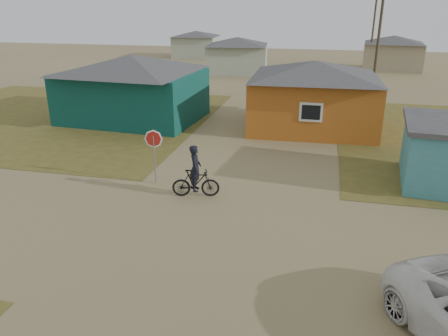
# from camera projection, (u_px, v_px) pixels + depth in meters

# --- Properties ---
(ground) EXTENTS (120.00, 120.00, 0.00)m
(ground) POSITION_uv_depth(u_px,v_px,m) (211.00, 241.00, 13.62)
(ground) COLOR #8A794F
(grass_nw) EXTENTS (20.00, 18.00, 0.00)m
(grass_nw) POSITION_uv_depth(u_px,v_px,m) (53.00, 116.00, 28.38)
(grass_nw) COLOR brown
(grass_nw) RESTS_ON ground
(house_teal) EXTENTS (8.93, 7.08, 4.00)m
(house_teal) POSITION_uv_depth(u_px,v_px,m) (133.00, 87.00, 26.95)
(house_teal) COLOR #0B3D36
(house_teal) RESTS_ON ground
(house_yellow) EXTENTS (7.72, 6.76, 3.90)m
(house_yellow) POSITION_uv_depth(u_px,v_px,m) (314.00, 94.00, 25.11)
(house_yellow) COLOR #AB5A1A
(house_yellow) RESTS_ON ground
(house_pale_west) EXTENTS (7.04, 6.15, 3.60)m
(house_pale_west) POSITION_uv_depth(u_px,v_px,m) (237.00, 54.00, 45.16)
(house_pale_west) COLOR #9DA58E
(house_pale_west) RESTS_ON ground
(house_beige_east) EXTENTS (6.95, 6.05, 3.60)m
(house_beige_east) POSITION_uv_depth(u_px,v_px,m) (393.00, 52.00, 47.26)
(house_beige_east) COLOR tan
(house_beige_east) RESTS_ON ground
(house_pale_north) EXTENTS (6.28, 5.81, 3.40)m
(house_pale_north) POSITION_uv_depth(u_px,v_px,m) (196.00, 44.00, 57.79)
(house_pale_north) COLOR #9DA58E
(house_pale_north) RESTS_ON ground
(utility_pole_near) EXTENTS (1.40, 0.20, 8.00)m
(utility_pole_near) POSITION_uv_depth(u_px,v_px,m) (378.00, 45.00, 30.79)
(utility_pole_near) COLOR #413827
(utility_pole_near) RESTS_ON ground
(utility_pole_far) EXTENTS (1.40, 0.20, 8.00)m
(utility_pole_far) POSITION_uv_depth(u_px,v_px,m) (373.00, 31.00, 45.15)
(utility_pole_far) COLOR #413827
(utility_pole_far) RESTS_ON ground
(stop_sign) EXTENTS (0.72, 0.25, 2.27)m
(stop_sign) POSITION_uv_depth(u_px,v_px,m) (154.00, 144.00, 17.37)
(stop_sign) COLOR gray
(stop_sign) RESTS_ON ground
(cyclist) EXTENTS (1.88, 0.90, 2.05)m
(cyclist) POSITION_uv_depth(u_px,v_px,m) (196.00, 178.00, 16.48)
(cyclist) COLOR black
(cyclist) RESTS_ON ground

